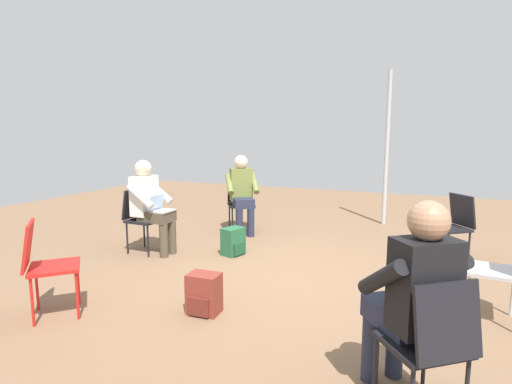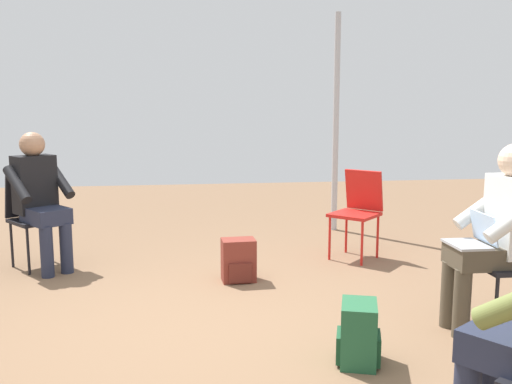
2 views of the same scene
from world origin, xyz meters
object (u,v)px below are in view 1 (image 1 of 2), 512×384
object	(u,v)px
person_in_olive	(242,190)
person_in_black	(413,292)
chair_northeast	(430,339)
backpack_by_empty_chair	(233,243)
chair_northwest	(453,223)
backpack_near_laptop_user	(204,296)
chair_south	(141,215)
chair_north	(504,265)
chair_southwest	(240,201)
person_with_laptop	(150,202)
chair_southeast	(45,261)

from	to	relation	value
person_in_olive	person_in_black	bearing A→B (deg)	93.74
chair_northeast	backpack_by_empty_chair	size ratio (longest dim) A/B	2.36
backpack_by_empty_chair	person_in_black	bearing A→B (deg)	45.36
person_in_olive	chair_northwest	bearing A→B (deg)	139.04
backpack_near_laptop_user	chair_northwest	bearing A→B (deg)	139.00
chair_northeast	chair_south	distance (m)	4.07
chair_south	person_in_olive	xyz separation A→B (m)	(-1.46, 0.81, 0.20)
chair_north	backpack_by_empty_chair	world-z (taller)	chair_north
chair_southwest	chair_north	bearing A→B (deg)	114.42
chair_north	person_in_black	world-z (taller)	person_in_black
chair_south	chair_southwest	bearing A→B (deg)	156.39
person_with_laptop	person_in_olive	world-z (taller)	same
chair_southwest	backpack_by_empty_chair	bearing A→B (deg)	76.52
chair_northwest	chair_northeast	world-z (taller)	same
chair_northwest	chair_north	xyz separation A→B (m)	(1.57, 0.30, 0.00)
chair_north	chair_southwest	size ratio (longest dim) A/B	1.00
chair_south	person_with_laptop	world-z (taller)	person_with_laptop
backpack_near_laptop_user	person_with_laptop	bearing A→B (deg)	-129.46
chair_southeast	backpack_by_empty_chair	size ratio (longest dim) A/B	2.36
chair_northeast	person_in_olive	size ratio (longest dim) A/B	0.69
chair_southwest	chair_south	size ratio (longest dim) A/B	1.00
chair_north	backpack_by_empty_chair	xyz separation A→B (m)	(-0.80, -2.92, -0.34)
chair_southwest	chair_northwest	bearing A→B (deg)	136.74
chair_north	person_in_olive	world-z (taller)	person_in_olive
chair_south	person_with_laptop	xyz separation A→B (m)	(0.00, 0.17, 0.20)
backpack_by_empty_chair	person_with_laptop	bearing A→B (deg)	-70.80
chair_northeast	person_in_black	size ratio (longest dim) A/B	0.69
person_with_laptop	backpack_near_laptop_user	bearing A→B (deg)	51.18
chair_north	chair_south	distance (m)	4.14
backpack_near_laptop_user	backpack_by_empty_chair	size ratio (longest dim) A/B	1.00
chair_south	backpack_near_laptop_user	world-z (taller)	chair_south
chair_southwest	backpack_near_laptop_user	distance (m)	3.07
person_in_olive	person_with_laptop	bearing A→B (deg)	31.56
chair_southeast	backpack_by_empty_chair	bearing A→B (deg)	116.74
chair_northeast	backpack_by_empty_chair	world-z (taller)	chair_northeast
chair_north	backpack_by_empty_chair	size ratio (longest dim) A/B	2.36
chair_northwest	chair_northeast	xyz separation A→B (m)	(3.12, -0.27, 0.00)
backpack_by_empty_chair	chair_south	bearing A→B (deg)	-73.44
chair_north	chair_south	world-z (taller)	same
person_with_laptop	person_in_black	size ratio (longest dim) A/B	1.00
backpack_near_laptop_user	chair_southwest	bearing A→B (deg)	-160.71
person_with_laptop	person_in_olive	distance (m)	1.60
chair_south	backpack_near_laptop_user	xyz separation A→B (m)	(1.28, 1.73, -0.34)
chair_north	backpack_near_laptop_user	world-z (taller)	chair_north
chair_northwest	person_in_black	bearing A→B (deg)	134.74
chair_southeast	backpack_by_empty_chair	world-z (taller)	chair_southeast
chair_southwest	person_in_black	size ratio (longest dim) A/B	0.69
chair_southwest	backpack_by_empty_chair	distance (m)	1.37
chair_northeast	person_in_black	xyz separation A→B (m)	(-0.13, -0.10, 0.20)
person_with_laptop	backpack_near_laptop_user	size ratio (longest dim) A/B	3.44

